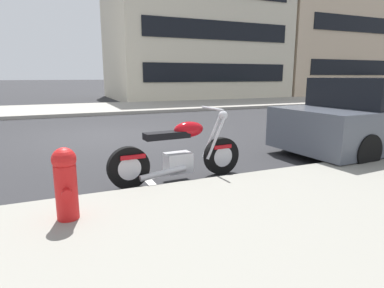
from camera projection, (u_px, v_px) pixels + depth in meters
The scene contains 8 objects.
ground_plane at pixel (106, 136), 8.73m from camera, with size 260.00×260.00×0.00m, color #28282B.
sidewalk_far_curb at pixel (290, 101), 19.77m from camera, with size 120.00×5.00×0.14m, color gray.
parking_stall_stripe at pixel (147, 179), 5.09m from camera, with size 0.12×2.20×0.01m, color silver.
parked_motorcycle at pixel (180, 154), 4.95m from camera, with size 2.15×0.62×1.10m.
parked_car_far_down_curb at pixel (372, 118), 6.83m from camera, with size 4.20×2.12×1.54m.
fire_hydrant at pixel (66, 182), 3.29m from camera, with size 0.24×0.36×0.75m.
townhouse_behind_pole at pixel (192, 41), 23.44m from camera, with size 11.43×8.56×8.02m.
townhouse_near_left at pixel (339, 36), 28.37m from camera, with size 15.72×8.14×9.92m.
Camera 1 is at (-1.27, -8.80, 1.58)m, focal length 30.56 mm.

